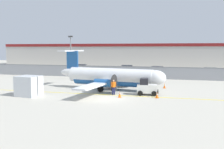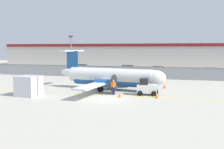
# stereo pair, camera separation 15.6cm
# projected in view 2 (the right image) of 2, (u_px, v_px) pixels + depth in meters

# --- Properties ---
(ground_plane) EXTENTS (140.00, 140.00, 0.01)m
(ground_plane) POSITION_uv_depth(u_px,v_px,m) (115.00, 95.00, 27.73)
(ground_plane) COLOR #B7B2A3
(perimeter_fence) EXTENTS (98.00, 0.10, 2.10)m
(perimeter_fence) POSITION_uv_depth(u_px,v_px,m) (137.00, 72.00, 43.02)
(perimeter_fence) COLOR gray
(perimeter_fence) RESTS_ON ground
(parking_lot_strip) EXTENTS (98.00, 17.00, 0.12)m
(parking_lot_strip) POSITION_uv_depth(u_px,v_px,m) (145.00, 72.00, 54.21)
(parking_lot_strip) COLOR #38383A
(parking_lot_strip) RESTS_ON ground
(background_building) EXTENTS (91.00, 8.10, 6.50)m
(background_building) POSITION_uv_depth(u_px,v_px,m) (153.00, 55.00, 71.68)
(background_building) COLOR beige
(background_building) RESTS_ON ground
(commuter_airplane) EXTENTS (14.43, 16.06, 4.92)m
(commuter_airplane) POSITION_uv_depth(u_px,v_px,m) (112.00, 77.00, 31.39)
(commuter_airplane) COLOR white
(commuter_airplane) RESTS_ON ground
(baggage_tug) EXTENTS (2.43, 1.58, 1.88)m
(baggage_tug) POSITION_uv_depth(u_px,v_px,m) (147.00, 87.00, 27.75)
(baggage_tug) COLOR silver
(baggage_tug) RESTS_ON ground
(ground_crew_worker) EXTENTS (0.51, 0.47, 1.70)m
(ground_crew_worker) POSITION_uv_depth(u_px,v_px,m) (113.00, 86.00, 27.92)
(ground_crew_worker) COLOR #191E4C
(ground_crew_worker) RESTS_ON ground
(cargo_container) EXTENTS (2.67, 2.34, 2.20)m
(cargo_container) POSITION_uv_depth(u_px,v_px,m) (29.00, 86.00, 27.27)
(cargo_container) COLOR silver
(cargo_container) RESTS_ON ground
(traffic_cone_near_left) EXTENTS (0.36, 0.36, 0.64)m
(traffic_cone_near_left) POSITION_uv_depth(u_px,v_px,m) (157.00, 95.00, 26.12)
(traffic_cone_near_left) COLOR orange
(traffic_cone_near_left) RESTS_ON ground
(traffic_cone_near_right) EXTENTS (0.36, 0.36, 0.64)m
(traffic_cone_near_right) POSITION_uv_depth(u_px,v_px,m) (164.00, 86.00, 32.52)
(traffic_cone_near_right) COLOR orange
(traffic_cone_near_right) RESTS_ON ground
(traffic_cone_far_left) EXTENTS (0.36, 0.36, 0.64)m
(traffic_cone_far_left) POSITION_uv_depth(u_px,v_px,m) (119.00, 95.00, 26.45)
(traffic_cone_far_left) COLOR orange
(traffic_cone_far_left) RESTS_ON ground
(traffic_cone_far_right) EXTENTS (0.36, 0.36, 0.64)m
(traffic_cone_far_right) POSITION_uv_depth(u_px,v_px,m) (100.00, 85.00, 33.40)
(traffic_cone_far_right) COLOR orange
(traffic_cone_far_right) RESTS_ON ground
(parked_car_0) EXTENTS (4.38, 2.42, 1.58)m
(parked_car_0) POSITION_uv_depth(u_px,v_px,m) (81.00, 68.00, 54.96)
(parked_car_0) COLOR #B28C19
(parked_car_0) RESTS_ON parking_lot_strip
(parked_car_1) EXTENTS (4.35, 2.33, 1.58)m
(parked_car_1) POSITION_uv_depth(u_px,v_px,m) (127.00, 69.00, 52.06)
(parked_car_1) COLOR silver
(parked_car_1) RESTS_ON parking_lot_strip
(parked_car_2) EXTENTS (4.23, 2.06, 1.58)m
(parked_car_2) POSITION_uv_depth(u_px,v_px,m) (158.00, 70.00, 48.91)
(parked_car_2) COLOR gray
(parked_car_2) RESTS_ON parking_lot_strip
(parked_car_3) EXTENTS (4.37, 2.38, 1.58)m
(parked_car_3) POSITION_uv_depth(u_px,v_px,m) (211.00, 72.00, 45.34)
(parked_car_3) COLOR black
(parked_car_3) RESTS_ON parking_lot_strip
(apron_light_pole) EXTENTS (0.70, 0.30, 7.27)m
(apron_light_pole) POSITION_uv_depth(u_px,v_px,m) (71.00, 54.00, 41.86)
(apron_light_pole) COLOR slate
(apron_light_pole) RESTS_ON ground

